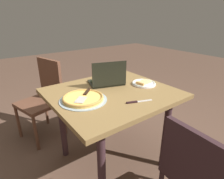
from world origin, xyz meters
The scene contains 8 objects.
ground_plane centered at (0.00, 0.00, 0.00)m, with size 12.00×12.00×0.00m, color brown.
dining_table centered at (0.00, 0.00, 0.67)m, with size 1.06×0.95×0.77m.
laptop centered at (0.06, 0.17, 0.82)m, with size 0.38×0.33×0.25m.
pizza_plate centered at (0.35, -0.04, 0.79)m, with size 0.23×0.23×0.04m.
pizza_tray centered at (-0.29, -0.01, 0.79)m, with size 0.38×0.38×0.04m.
table_knife centered at (0.03, -0.29, 0.78)m, with size 0.21×0.09×0.01m.
chair_near centered at (-0.36, 0.87, 0.52)m, with size 0.52×0.52×0.94m.
chair_far centered at (0.04, -0.87, 0.51)m, with size 0.46×0.46×0.86m.
Camera 1 is at (-0.91, -1.22, 1.41)m, focal length 29.66 mm.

